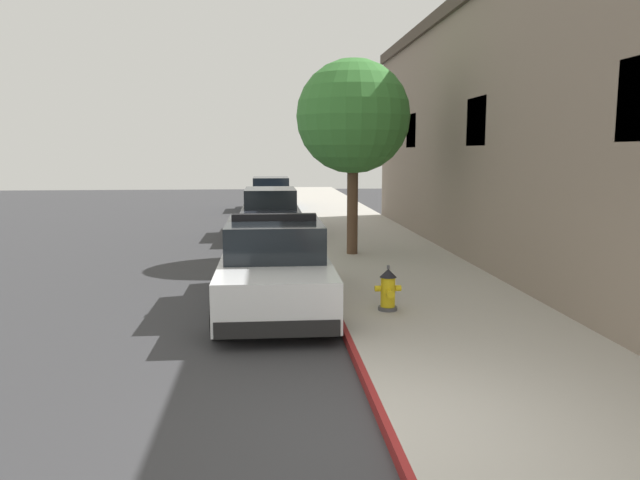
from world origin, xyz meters
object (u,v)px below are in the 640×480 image
object	(u,v)px
police_cruiser	(275,267)
parked_car_silver_ahead	(270,214)
fire_hydrant	(388,290)
street_tree	(353,117)
parked_car_dark_far	(271,195)

from	to	relation	value
police_cruiser	parked_car_silver_ahead	distance (m)	9.42
fire_hydrant	street_tree	xyz separation A→B (m)	(0.20, 5.74, 3.13)
police_cruiser	fire_hydrant	world-z (taller)	police_cruiser
police_cruiser	parked_car_dark_far	size ratio (longest dim) A/B	1.00
parked_car_dark_far	fire_hydrant	size ratio (longest dim) A/B	6.37
parked_car_silver_ahead	parked_car_dark_far	bearing A→B (deg)	89.45
parked_car_silver_ahead	parked_car_dark_far	size ratio (longest dim) A/B	1.00
parked_car_dark_far	street_tree	xyz separation A→B (m)	(1.99, -13.47, 2.88)
parked_car_silver_ahead	parked_car_dark_far	distance (m)	8.92
parked_car_silver_ahead	parked_car_dark_far	world-z (taller)	same
parked_car_dark_far	fire_hydrant	bearing A→B (deg)	-84.68
parked_car_dark_far	fire_hydrant	xyz separation A→B (m)	(1.79, -19.20, -0.25)
police_cruiser	parked_car_silver_ahead	bearing A→B (deg)	90.05
police_cruiser	street_tree	world-z (taller)	street_tree
parked_car_silver_ahead	street_tree	bearing A→B (deg)	-65.49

